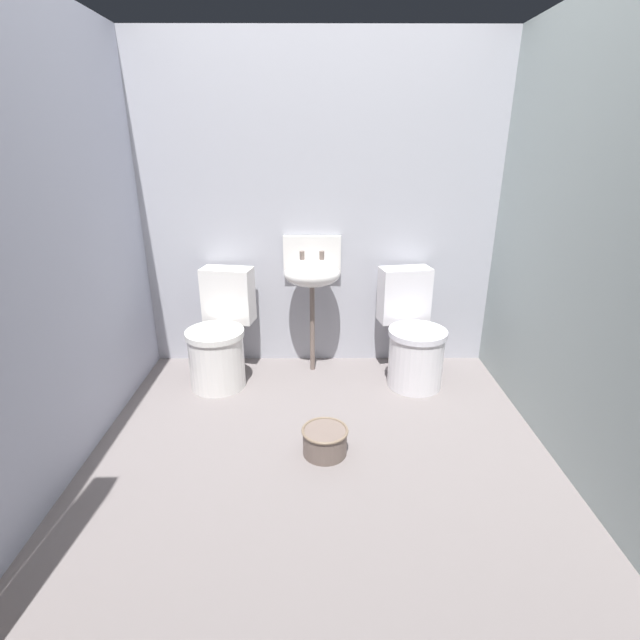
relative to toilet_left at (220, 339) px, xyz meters
name	(u,v)px	position (x,y,z in m)	size (l,w,h in m)	color
ground_plane	(320,467)	(0.70, -0.94, -0.36)	(2.96, 2.99, 0.08)	slate
wall_back	(319,210)	(0.70, 0.40, 0.84)	(2.96, 0.10, 2.32)	#AAABB5
wall_left	(40,247)	(-0.63, -0.84, 0.84)	(0.10, 2.79, 2.32)	#A3A7BA
wall_right	(599,247)	(2.03, -0.84, 0.84)	(0.10, 2.79, 2.32)	#A4B2B1
toilet_left	(220,339)	(0.00, 0.00, 0.00)	(0.48, 0.65, 0.78)	white
toilet_right	(412,338)	(1.36, 0.00, 0.00)	(0.48, 0.65, 0.78)	white
sink	(312,272)	(0.65, 0.19, 0.43)	(0.42, 0.35, 0.99)	#6E5D55
bucket	(325,440)	(0.73, -0.87, -0.24)	(0.26, 0.26, 0.16)	#6E5D55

